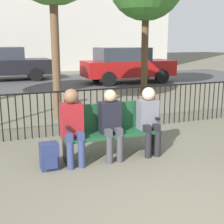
# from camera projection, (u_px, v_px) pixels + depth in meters

# --- Properties ---
(ground_plane) EXTENTS (80.00, 80.00, 0.00)m
(ground_plane) POSITION_uv_depth(u_px,v_px,m) (177.00, 220.00, 3.49)
(ground_plane) COLOR #605B4C
(park_bench) EXTENTS (1.68, 0.45, 0.92)m
(park_bench) POSITION_uv_depth(u_px,v_px,m) (110.00, 129.00, 5.30)
(park_bench) COLOR #194728
(park_bench) RESTS_ON ground
(seated_person_0) EXTENTS (0.34, 0.39, 1.23)m
(seated_person_0) POSITION_uv_depth(u_px,v_px,m) (72.00, 122.00, 4.90)
(seated_person_0) COLOR navy
(seated_person_0) RESTS_ON ground
(seated_person_1) EXTENTS (0.34, 0.39, 1.18)m
(seated_person_1) POSITION_uv_depth(u_px,v_px,m) (111.00, 121.00, 5.13)
(seated_person_1) COLOR #3D3D42
(seated_person_1) RESTS_ON ground
(seated_person_2) EXTENTS (0.34, 0.39, 1.18)m
(seated_person_2) POSITION_uv_depth(u_px,v_px,m) (149.00, 117.00, 5.37)
(seated_person_2) COLOR black
(seated_person_2) RESTS_ON ground
(backpack) EXTENTS (0.28, 0.27, 0.42)m
(backpack) POSITION_uv_depth(u_px,v_px,m) (49.00, 156.00, 4.82)
(backpack) COLOR navy
(backpack) RESTS_ON ground
(fence_railing) EXTENTS (9.01, 0.03, 0.95)m
(fence_railing) POSITION_uv_depth(u_px,v_px,m) (85.00, 107.00, 6.63)
(fence_railing) COLOR black
(fence_railing) RESTS_ON ground
(street_surface) EXTENTS (24.00, 6.00, 0.01)m
(street_surface) POSITION_uv_depth(u_px,v_px,m) (34.00, 83.00, 14.39)
(street_surface) COLOR #3D3D3F
(street_surface) RESTS_ON ground
(parked_car_0) EXTENTS (4.20, 1.94, 1.62)m
(parked_car_0) POSITION_uv_depth(u_px,v_px,m) (126.00, 64.00, 14.41)
(parked_car_0) COLOR maroon
(parked_car_0) RESTS_ON ground
(parked_car_1) EXTENTS (4.20, 1.94, 1.62)m
(parked_car_1) POSITION_uv_depth(u_px,v_px,m) (4.00, 63.00, 15.19)
(parked_car_1) COLOR black
(parked_car_1) RESTS_ON ground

